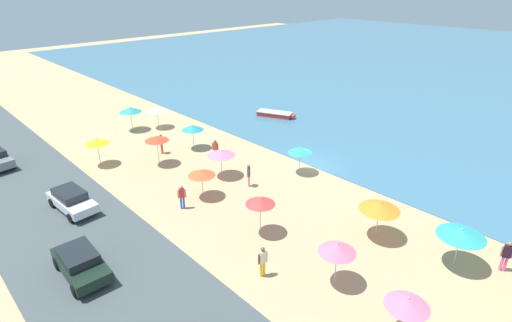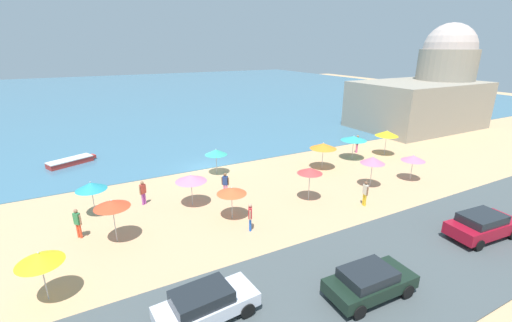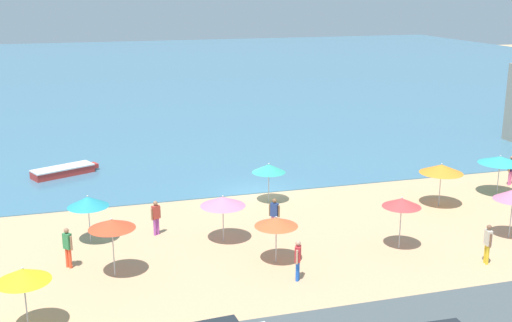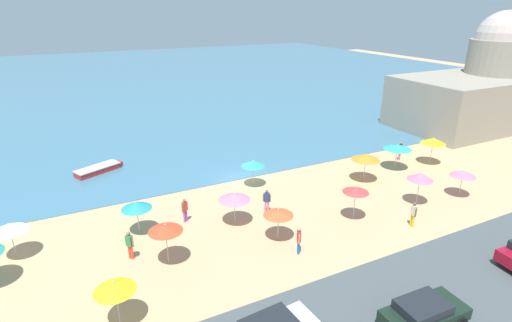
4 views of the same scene
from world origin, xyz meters
The scene contains 24 objects.
ground_plane centered at (0.00, 0.00, 0.00)m, with size 160.00×160.00×0.00m, color tan.
coastal_road centered at (0.00, -18.00, 0.03)m, with size 80.00×8.00×0.06m, color #464F51.
beach_umbrella_0 centered at (-8.72, -8.82, 2.30)m, with size 1.93×1.93×2.57m.
beach_umbrella_1 centered at (13.73, -10.42, 1.89)m, with size 1.87×1.87×2.17m.
beach_umbrella_3 centered at (4.07, -9.55, 2.23)m, with size 1.77×1.77×2.51m.
beach_umbrella_4 centered at (9.08, -4.82, 2.12)m, with size 2.36×2.36×2.43m.
beach_umbrella_5 centered at (13.37, -4.06, 2.09)m, with size 2.46×2.46×2.37m.
beach_umbrella_6 centered at (-9.54, -4.75, 2.01)m, with size 1.93×1.93×2.32m.
beach_umbrella_7 centered at (-11.98, -12.39, 2.10)m, with size 1.90×1.90×2.40m.
beach_umbrella_8 centered at (0.28, -1.59, 1.97)m, with size 1.87×1.87×2.27m.
beach_umbrella_9 centered at (9.78, -9.86, 2.18)m, with size 1.84×1.84×2.50m.
beach_umbrella_10 centered at (-1.86, -9.43, 1.89)m, with size 1.89×1.89×2.15m.
beach_umbrella_11 centered at (-17.71, -6.47, 2.17)m, with size 2.20×2.20×2.50m.
beach_umbrella_12 centered at (-16.55, -4.18, 1.95)m, with size 1.99×1.99×2.25m.
beach_umbrella_13 centered at (-3.49, -6.41, 1.99)m, with size 2.13×2.13×2.28m.
bather_0 centered at (15.30, -2.65, 1.03)m, with size 0.52×0.36×1.82m.
bather_1 centered at (-6.42, -4.70, 0.97)m, with size 0.50×0.37×1.73m.
bather_2 centered at (6.89, -12.11, 1.01)m, with size 0.28×0.56×1.79m.
bather_3 centered at (-10.54, -7.42, 1.02)m, with size 0.41×0.45×1.81m.
bather_4 centered at (-0.82, -6.00, 0.98)m, with size 0.45×0.41×1.74m.
bather_5 centered at (-1.55, -11.34, 0.98)m, with size 0.36×0.51×1.74m.
parked_car_0 centered at (-6.36, -16.75, 0.80)m, with size 4.18×2.05×1.39m.
parked_car_1 centered at (0.38, -18.85, 0.79)m, with size 4.05×2.03×1.36m.
skiff_nearshore centered at (-10.69, 7.03, 0.32)m, with size 4.28×2.76×0.54m.
Camera 1 is at (18.50, -23.59, 14.09)m, focal length 28.00 mm.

